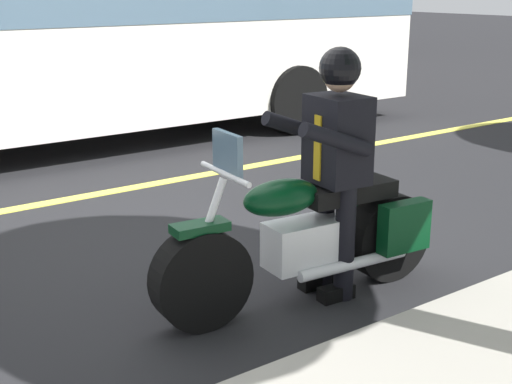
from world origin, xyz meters
The scene contains 5 objects.
ground_plane centered at (0.00, 0.00, 0.00)m, with size 80.00×80.00×0.00m, color black.
lane_center_stripe centered at (0.00, -2.00, 0.01)m, with size 60.00×0.16×0.01m, color #E5DB4C.
motorcycle_main centered at (-0.45, 1.25, 0.45)m, with size 2.22×0.72×1.26m.
rider_main centered at (-0.64, 1.26, 1.04)m, with size 0.66×0.59×1.74m.
bus_near centered at (-0.73, -4.42, 1.87)m, with size 11.05×2.70×3.30m.
Camera 1 is at (2.54, 4.71, 2.14)m, focal length 49.41 mm.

